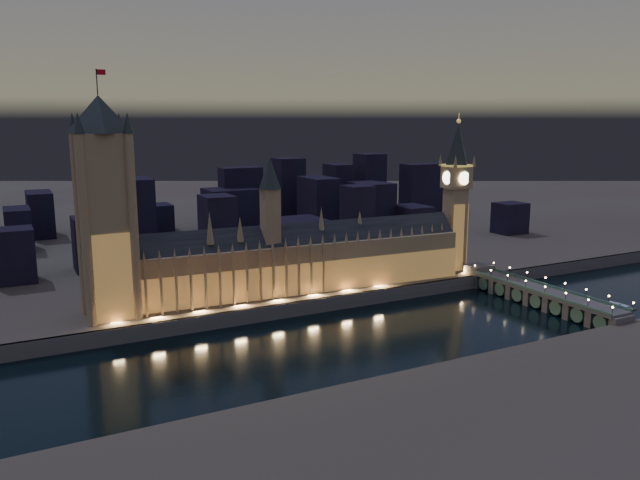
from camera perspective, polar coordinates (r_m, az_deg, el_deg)
name	(u,v)px	position (r m, az deg, el deg)	size (l,w,h in m)	color
ground_plane	(361,334)	(317.11, 3.81, -8.54)	(2000.00, 2000.00, 0.00)	black
north_bank	(143,203)	(797.19, -15.91, 3.25)	(2000.00, 960.00, 8.00)	#4D3930
embankment_wall	(324,305)	(349.76, 0.33, -5.94)	(2000.00, 2.50, 8.00)	#455044
palace_of_westminster	(302,259)	(360.47, -1.68, -1.75)	(202.00, 30.26, 78.00)	#9F6F52
victoria_tower	(105,198)	(322.60, -19.09, 3.67)	(31.68, 31.68, 121.18)	#9F6F52
elizabeth_tower	(456,184)	(414.41, 12.35, 5.02)	(18.00, 18.00, 101.64)	#9F6F52
westminster_bridge	(536,295)	(383.17, 19.10, -4.74)	(16.51, 113.00, 15.90)	#455044
river_boat	(601,310)	(381.11, 24.31, -5.90)	(47.01, 12.36, 4.50)	#455044
city_backdrop	(247,208)	(540.90, -6.71, 2.89)	(477.13, 215.63, 79.84)	black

